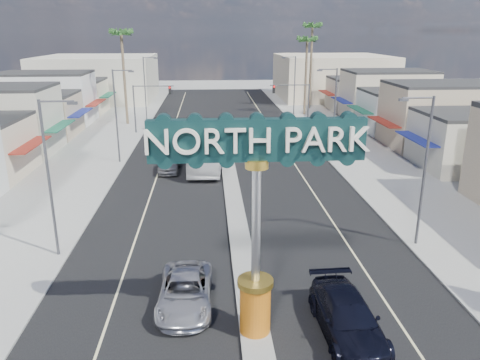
{
  "coord_description": "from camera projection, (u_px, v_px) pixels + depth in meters",
  "views": [
    {
      "loc": [
        -1.8,
        -15.05,
        12.41
      ],
      "look_at": [
        -0.13,
        9.4,
        4.57
      ],
      "focal_mm": 35.0,
      "sensor_mm": 36.0,
      "label": 1
    }
  ],
  "objects": [
    {
      "name": "gateway_sign",
      "position": [
        256.0,
        205.0,
        18.27
      ],
      "size": [
        8.2,
        1.5,
        9.15
      ],
      "color": "orange",
      "rests_on": "median_island"
    },
    {
      "name": "sidewalk_left",
      "position": [
        85.0,
        163.0,
        45.78
      ],
      "size": [
        8.0,
        120.0,
        0.12
      ],
      "primitive_type": "cube",
      "color": "gray",
      "rests_on": "ground"
    },
    {
      "name": "suv_right",
      "position": [
        347.0,
        317.0,
        19.78
      ],
      "size": [
        2.54,
        5.87,
        1.68
      ],
      "primitive_type": "imported",
      "rotation": [
        0.0,
        0.0,
        0.03
      ],
      "color": "black",
      "rests_on": "ground"
    },
    {
      "name": "streetlight_r_far",
      "position": [
        293.0,
        85.0,
        66.74
      ],
      "size": [
        2.03,
        0.22,
        9.0
      ],
      "color": "#47474C",
      "rests_on": "ground"
    },
    {
      "name": "suv_left",
      "position": [
        185.0,
        291.0,
        21.92
      ],
      "size": [
        2.59,
        5.43,
        1.5
      ],
      "primitive_type": "imported",
      "rotation": [
        0.0,
        0.0,
        -0.02
      ],
      "color": "silver",
      "rests_on": "ground"
    },
    {
      "name": "streetlight_r_mid",
      "position": [
        333.0,
        109.0,
        45.84
      ],
      "size": [
        2.03,
        0.22,
        9.0
      ],
      "color": "#47474C",
      "rests_on": "ground"
    },
    {
      "name": "sidewalk_right",
      "position": [
        365.0,
        158.0,
        47.59
      ],
      "size": [
        8.0,
        120.0,
        0.12
      ],
      "primitive_type": "cube",
      "color": "gray",
      "rests_on": "ground"
    },
    {
      "name": "backdrop_far_left",
      "position": [
        99.0,
        78.0,
        86.82
      ],
      "size": [
        20.0,
        20.0,
        8.0
      ],
      "primitive_type": "cube",
      "color": "#B7B29E",
      "rests_on": "ground"
    },
    {
      "name": "palm_left_far",
      "position": [
        121.0,
        38.0,
        61.36
      ],
      "size": [
        2.6,
        2.6,
        13.1
      ],
      "color": "brown",
      "rests_on": "ground"
    },
    {
      "name": "streetlight_r_near",
      "position": [
        423.0,
        165.0,
        26.83
      ],
      "size": [
        2.03,
        0.22,
        9.0
      ],
      "color": "#47474C",
      "rests_on": "ground"
    },
    {
      "name": "streetlight_l_near",
      "position": [
        51.0,
        172.0,
        25.48
      ],
      "size": [
        2.03,
        0.22,
        9.0
      ],
      "color": "#47474C",
      "rests_on": "ground"
    },
    {
      "name": "storefront_row_right",
      "position": [
        410.0,
        108.0,
        59.7
      ],
      "size": [
        12.0,
        42.0,
        6.0
      ],
      "primitive_type": "cube",
      "color": "#B7B29E",
      "rests_on": "ground"
    },
    {
      "name": "traffic_signal_left",
      "position": [
        149.0,
        99.0,
        58.1
      ],
      "size": [
        5.09,
        0.45,
        6.0
      ],
      "color": "#47474C",
      "rests_on": "ground"
    },
    {
      "name": "streetlight_l_far",
      "position": [
        146.0,
        86.0,
        65.39
      ],
      "size": [
        2.03,
        0.22,
        9.0
      ],
      "color": "#47474C",
      "rests_on": "ground"
    },
    {
      "name": "palm_right_mid",
      "position": [
        307.0,
        44.0,
        69.02
      ],
      "size": [
        2.6,
        2.6,
        12.1
      ],
      "color": "brown",
      "rests_on": "ground"
    },
    {
      "name": "car_parked_left",
      "position": [
        169.0,
        163.0,
        43.08
      ],
      "size": [
        1.91,
        4.66,
        1.58
      ],
      "primitive_type": "imported",
      "rotation": [
        0.0,
        0.0,
        -0.01
      ],
      "color": "slate",
      "rests_on": "ground"
    },
    {
      "name": "backdrop_far_right",
      "position": [
        332.0,
        77.0,
        89.67
      ],
      "size": [
        20.0,
        20.0,
        8.0
      ],
      "primitive_type": "cube",
      "color": "beige",
      "rests_on": "ground"
    },
    {
      "name": "city_bus",
      "position": [
        207.0,
        148.0,
        44.83
      ],
      "size": [
        3.54,
        12.17,
        3.35
      ],
      "primitive_type": "imported",
      "rotation": [
        0.0,
        0.0,
        -0.06
      ],
      "color": "silver",
      "rests_on": "ground"
    },
    {
      "name": "palm_right_far",
      "position": [
        312.0,
        31.0,
        74.31
      ],
      "size": [
        2.6,
        2.6,
        14.1
      ],
      "color": "brown",
      "rests_on": "ground"
    },
    {
      "name": "median_island",
      "position": [
        237.0,
        223.0,
        31.47
      ],
      "size": [
        1.3,
        30.0,
        0.16
      ],
      "primitive_type": "cube",
      "color": "gray",
      "rests_on": "ground"
    },
    {
      "name": "car_parked_right",
      "position": [
        306.0,
        146.0,
        48.95
      ],
      "size": [
        1.93,
        5.24,
        1.71
      ],
      "primitive_type": "imported",
      "rotation": [
        0.0,
        0.0,
        -0.02
      ],
      "color": "silver",
      "rests_on": "ground"
    },
    {
      "name": "storefront_row_left",
      "position": [
        25.0,
        112.0,
        56.59
      ],
      "size": [
        12.0,
        42.0,
        6.0
      ],
      "primitive_type": "cube",
      "color": "beige",
      "rests_on": "ground"
    },
    {
      "name": "traffic_signal_right",
      "position": [
        295.0,
        98.0,
        59.3
      ],
      "size": [
        5.09,
        0.45,
        6.0
      ],
      "color": "#47474C",
      "rests_on": "ground"
    },
    {
      "name": "ground",
      "position": [
        227.0,
        161.0,
        46.7
      ],
      "size": [
        160.0,
        160.0,
        0.0
      ],
      "primitive_type": "plane",
      "color": "gray",
      "rests_on": "ground"
    },
    {
      "name": "road",
      "position": [
        227.0,
        161.0,
        46.7
      ],
      "size": [
        20.0,
        120.0,
        0.01
      ],
      "primitive_type": "cube",
      "color": "black",
      "rests_on": "ground"
    },
    {
      "name": "streetlight_l_mid",
      "position": [
        118.0,
        112.0,
        44.48
      ],
      "size": [
        2.03,
        0.22,
        9.0
      ],
      "color": "#47474C",
      "rests_on": "ground"
    }
  ]
}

